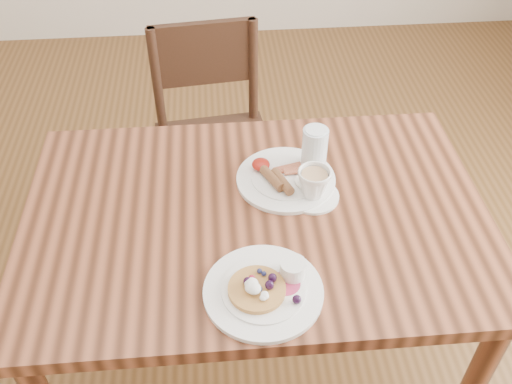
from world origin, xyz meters
TOP-DOWN VIEW (x-y plane):
  - ground at (0.00, 0.00)m, footprint 5.00×5.00m
  - dining_table at (0.00, 0.00)m, footprint 1.20×0.80m
  - chair_far at (-0.10, 0.69)m, footprint 0.46×0.46m
  - pancake_plate at (-0.00, -0.26)m, footprint 0.27×0.27m
  - breakfast_plate at (0.09, 0.11)m, footprint 0.27×0.27m
  - teacup_saucer at (0.15, 0.04)m, footprint 0.14×0.14m
  - water_glass at (0.17, 0.16)m, footprint 0.07×0.07m

SIDE VIEW (x-z plane):
  - ground at x=0.00m, z-range 0.00..0.00m
  - chair_far at x=-0.10m, z-range 0.05..0.93m
  - dining_table at x=0.00m, z-range 0.28..1.03m
  - breakfast_plate at x=0.09m, z-range 0.74..0.78m
  - pancake_plate at x=0.00m, z-range 0.74..0.79m
  - teacup_saucer at x=0.15m, z-range 0.75..0.84m
  - water_glass at x=0.17m, z-range 0.75..0.88m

